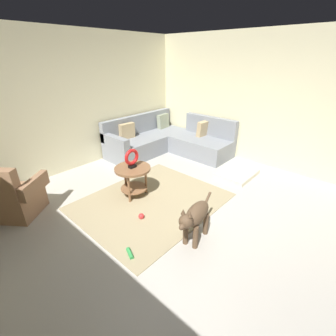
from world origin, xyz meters
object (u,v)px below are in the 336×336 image
(side_table, at_px, (133,174))
(dog, at_px, (195,217))
(dog_toy_rope, at_px, (130,253))
(armchair, at_px, (13,197))
(torus_sculpture, at_px, (132,158))
(sectional_couch, at_px, (167,141))
(dog_bed_mat, at_px, (237,174))
(dog_toy_ball, at_px, (141,216))

(side_table, distance_m, dog, 1.45)
(dog_toy_rope, bearing_deg, armchair, 108.36)
(armchair, relative_size, side_table, 1.67)
(torus_sculpture, bearing_deg, dog, -97.72)
(armchair, bearing_deg, dog, -7.38)
(sectional_couch, bearing_deg, dog, -131.39)
(dog_bed_mat, bearing_deg, torus_sculpture, 152.56)
(torus_sculpture, bearing_deg, side_table, 0.00)
(side_table, relative_size, dog, 0.71)
(dog, distance_m, dog_toy_ball, 0.93)
(sectional_couch, distance_m, armchair, 3.47)
(dog, relative_size, dog_toy_ball, 9.58)
(side_table, relative_size, dog_toy_rope, 3.48)
(sectional_couch, height_order, dog_bed_mat, sectional_couch)
(torus_sculpture, bearing_deg, sectional_couch, 26.49)
(dog_toy_ball, bearing_deg, side_table, 58.22)
(dog_toy_ball, bearing_deg, dog_bed_mat, -10.19)
(side_table, xyz_separation_m, dog, (-0.19, -1.43, -0.04))
(side_table, distance_m, torus_sculpture, 0.29)
(dog_bed_mat, bearing_deg, side_table, 152.56)
(dog_toy_ball, bearing_deg, dog_toy_rope, -143.40)
(dog_bed_mat, relative_size, dog, 0.95)
(dog_bed_mat, xyz_separation_m, dog, (-2.09, -0.45, 0.33))
(armchair, xyz_separation_m, dog_bed_mat, (3.46, -1.87, -0.28))
(armchair, bearing_deg, dog_bed_mat, 23.65)
(dog, bearing_deg, dog_bed_mat, -87.35)
(sectional_couch, bearing_deg, armchair, -178.98)
(dog, bearing_deg, armchair, 21.04)
(armchair, height_order, torus_sculpture, armchair)
(torus_sculpture, bearing_deg, dog_bed_mat, -27.44)
(side_table, bearing_deg, torus_sculpture, 0.00)
(torus_sculpture, distance_m, dog_toy_ball, 0.95)
(sectional_couch, bearing_deg, side_table, -153.51)
(sectional_couch, relative_size, dog_toy_ball, 25.52)
(sectional_couch, height_order, dog_toy_ball, sectional_couch)
(torus_sculpture, height_order, dog_toy_ball, torus_sculpture)
(sectional_couch, bearing_deg, dog_bed_mat, -90.36)
(sectional_couch, relative_size, dog_bed_mat, 2.81)
(side_table, distance_m, dog_toy_rope, 1.43)
(dog, distance_m, dog_toy_rope, 0.92)
(dog_toy_rope, bearing_deg, dog_toy_ball, 36.60)
(armchair, relative_size, dog_toy_ball, 11.34)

